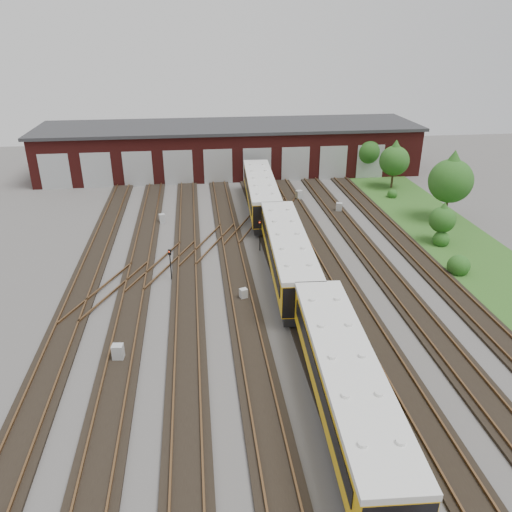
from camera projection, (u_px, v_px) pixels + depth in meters
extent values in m
plane|color=#464341|center=(276.00, 324.00, 33.84)|extent=(120.00, 120.00, 0.00)
cube|color=black|center=(63.00, 337.00, 32.23)|extent=(2.40, 70.00, 0.18)
cube|color=brown|center=(51.00, 336.00, 32.08)|extent=(0.10, 70.00, 0.15)
cube|color=brown|center=(74.00, 335.00, 32.24)|extent=(0.10, 70.00, 0.15)
cube|color=black|center=(126.00, 333.00, 32.68)|extent=(2.40, 70.00, 0.18)
cube|color=brown|center=(114.00, 332.00, 32.53)|extent=(0.10, 70.00, 0.15)
cube|color=brown|center=(137.00, 330.00, 32.69)|extent=(0.10, 70.00, 0.15)
cube|color=black|center=(187.00, 329.00, 33.13)|extent=(2.40, 70.00, 0.18)
cube|color=brown|center=(176.00, 328.00, 32.98)|extent=(0.10, 70.00, 0.15)
cube|color=brown|center=(198.00, 326.00, 33.14)|extent=(0.10, 70.00, 0.15)
cube|color=black|center=(247.00, 325.00, 33.58)|extent=(2.40, 70.00, 0.18)
cube|color=brown|center=(236.00, 324.00, 33.43)|extent=(0.10, 70.00, 0.15)
cube|color=brown|center=(258.00, 322.00, 33.59)|extent=(0.10, 70.00, 0.15)
cube|color=black|center=(305.00, 321.00, 34.03)|extent=(2.40, 70.00, 0.18)
cube|color=brown|center=(295.00, 320.00, 33.88)|extent=(0.10, 70.00, 0.15)
cube|color=brown|center=(316.00, 318.00, 34.04)|extent=(0.10, 70.00, 0.15)
cube|color=black|center=(362.00, 317.00, 34.48)|extent=(2.40, 70.00, 0.18)
cube|color=brown|center=(352.00, 316.00, 34.33)|extent=(0.10, 70.00, 0.15)
cube|color=brown|center=(372.00, 314.00, 34.49)|extent=(0.10, 70.00, 0.15)
cube|color=black|center=(417.00, 313.00, 34.93)|extent=(2.40, 70.00, 0.18)
cube|color=brown|center=(407.00, 312.00, 34.78)|extent=(0.10, 70.00, 0.15)
cube|color=brown|center=(427.00, 311.00, 34.94)|extent=(0.10, 70.00, 0.15)
cube|color=black|center=(471.00, 310.00, 35.38)|extent=(2.40, 70.00, 0.18)
cube|color=brown|center=(462.00, 308.00, 35.23)|extent=(0.10, 70.00, 0.15)
cube|color=brown|center=(481.00, 307.00, 35.39)|extent=(0.10, 70.00, 0.15)
cube|color=brown|center=(163.00, 264.00, 41.85)|extent=(5.40, 9.62, 0.15)
cube|color=brown|center=(209.00, 243.00, 45.90)|extent=(5.40, 9.62, 0.15)
cube|color=brown|center=(247.00, 225.00, 49.95)|extent=(5.40, 9.62, 0.15)
cube|color=brown|center=(107.00, 289.00, 37.79)|extent=(5.40, 9.62, 0.15)
cube|color=brown|center=(280.00, 210.00, 54.01)|extent=(5.40, 9.62, 0.15)
cube|color=#4D1513|center=(230.00, 149.00, 68.63)|extent=(50.00, 12.00, 6.00)
cube|color=#2C2C2E|center=(230.00, 126.00, 67.31)|extent=(51.00, 12.50, 0.40)
cube|color=#A9ACAE|center=(55.00, 172.00, 61.06)|extent=(3.60, 0.12, 4.40)
cube|color=#A9ACAE|center=(97.00, 170.00, 61.63)|extent=(3.60, 0.12, 4.40)
cube|color=#A9ACAE|center=(138.00, 169.00, 62.19)|extent=(3.60, 0.12, 4.40)
cube|color=#A9ACAE|center=(178.00, 168.00, 62.75)|extent=(3.60, 0.12, 4.40)
cube|color=#A9ACAE|center=(218.00, 166.00, 63.31)|extent=(3.60, 0.12, 4.40)
cube|color=#A9ACAE|center=(257.00, 165.00, 63.88)|extent=(3.60, 0.12, 4.40)
cube|color=#A9ACAE|center=(295.00, 164.00, 64.44)|extent=(3.60, 0.12, 4.40)
cube|color=#A9ACAE|center=(333.00, 163.00, 65.00)|extent=(3.60, 0.12, 4.40)
cube|color=#A9ACAE|center=(370.00, 162.00, 65.56)|extent=(3.60, 0.12, 4.40)
cube|color=#254A18|center=(466.00, 250.00, 44.98)|extent=(8.00, 55.00, 0.05)
cube|color=black|center=(343.00, 405.00, 25.67)|extent=(3.32, 16.18, 0.64)
cube|color=orange|center=(345.00, 382.00, 25.04)|extent=(3.64, 16.20, 2.36)
cube|color=silver|center=(347.00, 360.00, 24.48)|extent=(3.75, 16.21, 0.32)
cube|color=black|center=(317.00, 379.00, 24.83)|extent=(0.82, 14.13, 0.91)
cube|color=black|center=(373.00, 376.00, 25.02)|extent=(0.82, 14.13, 0.91)
cube|color=black|center=(287.00, 269.00, 40.08)|extent=(3.32, 16.18, 0.64)
cube|color=orange|center=(287.00, 252.00, 39.45)|extent=(3.64, 16.20, 2.36)
cube|color=silver|center=(288.00, 236.00, 38.89)|extent=(3.75, 16.21, 0.32)
cube|color=black|center=(270.00, 249.00, 39.25)|extent=(0.82, 14.13, 0.91)
cube|color=black|center=(305.00, 248.00, 39.43)|extent=(0.82, 14.13, 0.91)
cube|color=black|center=(261.00, 205.00, 54.50)|extent=(3.32, 16.18, 0.64)
cube|color=orange|center=(261.00, 192.00, 53.87)|extent=(3.64, 16.20, 2.36)
cube|color=silver|center=(261.00, 180.00, 53.31)|extent=(3.75, 16.21, 0.32)
cube|color=black|center=(248.00, 189.00, 53.67)|extent=(0.82, 14.13, 0.91)
cube|color=black|center=(274.00, 189.00, 53.85)|extent=(0.82, 14.13, 0.91)
cylinder|color=black|center=(171.00, 267.00, 39.39)|extent=(0.09, 0.09, 2.14)
cube|color=black|center=(170.00, 252.00, 38.85)|extent=(0.25, 0.19, 0.45)
sphere|color=#F62F0D|center=(169.00, 252.00, 38.73)|extent=(0.11, 0.11, 0.11)
cylinder|color=black|center=(260.00, 238.00, 44.49)|extent=(0.10, 0.10, 2.39)
cube|color=black|center=(260.00, 223.00, 43.89)|extent=(0.28, 0.23, 0.49)
sphere|color=#F62F0D|center=(260.00, 222.00, 43.76)|extent=(0.12, 0.12, 0.12)
cylinder|color=black|center=(285.00, 245.00, 42.33)|extent=(0.11, 0.11, 2.95)
cube|color=black|center=(285.00, 226.00, 41.60)|extent=(0.31, 0.24, 0.54)
sphere|color=#F62F0D|center=(285.00, 225.00, 41.46)|extent=(0.13, 0.13, 0.13)
cylinder|color=black|center=(292.00, 274.00, 37.81)|extent=(0.11, 0.11, 2.65)
cube|color=black|center=(293.00, 255.00, 37.14)|extent=(0.31, 0.25, 0.54)
sphere|color=#F62F0D|center=(293.00, 254.00, 37.00)|extent=(0.13, 0.13, 0.13)
cube|color=#A7AAAC|center=(118.00, 353.00, 29.95)|extent=(0.71, 0.61, 1.09)
cube|color=#A7AAAC|center=(162.00, 218.00, 51.12)|extent=(0.67, 0.61, 0.94)
cube|color=#A7AAAC|center=(243.00, 294.00, 36.72)|extent=(0.65, 0.59, 0.88)
cube|color=#A7AAAC|center=(299.00, 195.00, 57.80)|extent=(0.84, 0.77, 1.14)
cube|color=#A7AAAC|center=(339.00, 208.00, 54.04)|extent=(0.77, 0.71, 1.05)
cylinder|color=#322716|center=(365.00, 169.00, 66.99)|extent=(0.21, 0.21, 1.86)
sphere|color=#174614|center=(367.00, 151.00, 65.95)|extent=(3.61, 3.61, 3.61)
cone|color=#174614|center=(368.00, 141.00, 65.41)|extent=(3.10, 3.10, 2.58)
cylinder|color=#322716|center=(392.00, 181.00, 62.05)|extent=(0.27, 0.27, 1.87)
sphere|color=#174614|center=(394.00, 161.00, 61.00)|extent=(3.63, 3.63, 3.63)
cone|color=#174614|center=(396.00, 150.00, 60.46)|extent=(3.11, 3.11, 2.59)
cylinder|color=#322716|center=(446.00, 209.00, 51.67)|extent=(0.25, 0.25, 2.28)
sphere|color=#174614|center=(451.00, 181.00, 50.39)|extent=(4.43, 4.43, 4.43)
cone|color=#174614|center=(453.00, 166.00, 49.73)|extent=(3.79, 3.79, 3.16)
cylinder|color=#322716|center=(440.00, 236.00, 46.40)|extent=(0.21, 0.21, 1.23)
sphere|color=#174614|center=(442.00, 220.00, 45.71)|extent=(2.40, 2.40, 2.40)
cone|color=#174614|center=(444.00, 211.00, 45.35)|extent=(2.06, 2.06, 1.71)
sphere|color=#174614|center=(459.00, 263.00, 40.51)|extent=(1.82, 1.82, 1.82)
sphere|color=#174614|center=(441.00, 237.00, 45.79)|extent=(1.53, 1.53, 1.53)
sphere|color=#174614|center=(393.00, 193.00, 58.65)|extent=(1.15, 1.15, 1.15)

